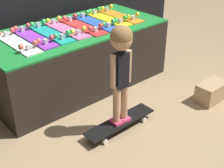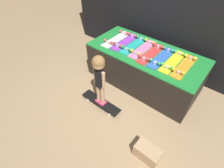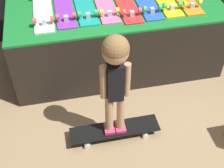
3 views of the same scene
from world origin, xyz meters
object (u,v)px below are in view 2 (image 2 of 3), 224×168
(skateboard_teal_on_rack, at_px, (134,45))
(skateboard_blue_on_rack, at_px, (162,57))
(skateboard_white_on_rack, at_px, (116,39))
(skateboard_orange_on_rack, at_px, (184,66))
(skateboard_purple_on_rack, at_px, (125,41))
(skateboard_on_floor, at_px, (101,102))
(skateboard_red_on_rack, at_px, (151,53))
(storage_box, at_px, (147,153))
(skateboard_pink_on_rack, at_px, (143,49))
(skateboard_yellow_on_rack, at_px, (173,61))
(child, at_px, (99,72))

(skateboard_teal_on_rack, distance_m, skateboard_blue_on_rack, 0.60)
(skateboard_white_on_rack, relative_size, skateboard_orange_on_rack, 1.00)
(skateboard_purple_on_rack, height_order, skateboard_on_floor, skateboard_purple_on_rack)
(skateboard_teal_on_rack, xyz_separation_m, skateboard_blue_on_rack, (0.60, -0.03, 0.00))
(skateboard_white_on_rack, xyz_separation_m, skateboard_orange_on_rack, (1.41, 0.01, 0.00))
(skateboard_white_on_rack, height_order, skateboard_red_on_rack, same)
(skateboard_orange_on_rack, relative_size, skateboard_on_floor, 0.94)
(skateboard_blue_on_rack, bearing_deg, storage_box, -65.27)
(skateboard_white_on_rack, relative_size, skateboard_on_floor, 0.94)
(skateboard_pink_on_rack, xyz_separation_m, skateboard_on_floor, (-0.12, -1.06, -0.66))
(skateboard_orange_on_rack, bearing_deg, skateboard_red_on_rack, -177.52)
(skateboard_blue_on_rack, distance_m, storage_box, 1.58)
(skateboard_blue_on_rack, distance_m, skateboard_on_floor, 1.33)
(skateboard_white_on_rack, xyz_separation_m, skateboard_yellow_on_rack, (1.21, 0.01, 0.00))
(skateboard_white_on_rack, distance_m, skateboard_red_on_rack, 0.81)
(skateboard_teal_on_rack, bearing_deg, child, -85.81)
(skateboard_yellow_on_rack, relative_size, skateboard_orange_on_rack, 1.00)
(skateboard_blue_on_rack, height_order, storage_box, skateboard_blue_on_rack)
(skateboard_teal_on_rack, height_order, skateboard_orange_on_rack, same)
(skateboard_red_on_rack, distance_m, child, 1.06)
(skateboard_white_on_rack, relative_size, storage_box, 2.08)
(skateboard_teal_on_rack, relative_size, skateboard_red_on_rack, 1.00)
(skateboard_purple_on_rack, bearing_deg, storage_box, -43.63)
(skateboard_orange_on_rack, distance_m, child, 1.39)
(skateboard_orange_on_rack, bearing_deg, skateboard_on_floor, -131.82)
(skateboard_white_on_rack, distance_m, skateboard_purple_on_rack, 0.20)
(skateboard_pink_on_rack, bearing_deg, skateboard_on_floor, -96.67)
(skateboard_pink_on_rack, distance_m, skateboard_orange_on_rack, 0.81)
(skateboard_red_on_rack, distance_m, skateboard_on_floor, 1.25)
(skateboard_white_on_rack, distance_m, skateboard_teal_on_rack, 0.40)
(skateboard_blue_on_rack, relative_size, skateboard_yellow_on_rack, 1.00)
(skateboard_pink_on_rack, distance_m, child, 1.07)
(skateboard_yellow_on_rack, bearing_deg, skateboard_on_floor, -124.88)
(skateboard_white_on_rack, xyz_separation_m, skateboard_red_on_rack, (0.81, -0.02, 0.00))
(storage_box, bearing_deg, skateboard_red_on_rack, 121.83)
(skateboard_purple_on_rack, bearing_deg, skateboard_yellow_on_rack, -0.73)
(skateboard_purple_on_rack, height_order, skateboard_pink_on_rack, same)
(skateboard_purple_on_rack, bearing_deg, skateboard_pink_on_rack, 0.13)
(child, height_order, storage_box, child)
(skateboard_orange_on_rack, distance_m, skateboard_on_floor, 1.54)
(skateboard_white_on_rack, bearing_deg, skateboard_orange_on_rack, 0.28)
(skateboard_orange_on_rack, height_order, child, child)
(skateboard_blue_on_rack, relative_size, storage_box, 2.08)
(skateboard_red_on_rack, xyz_separation_m, child, (-0.32, -1.01, 0.04))
(skateboard_yellow_on_rack, bearing_deg, skateboard_pink_on_rack, 178.69)
(skateboard_blue_on_rack, bearing_deg, skateboard_purple_on_rack, 177.93)
(skateboard_white_on_rack, relative_size, skateboard_blue_on_rack, 1.00)
(skateboard_orange_on_rack, bearing_deg, storage_box, -81.27)
(skateboard_white_on_rack, xyz_separation_m, skateboard_on_floor, (0.48, -1.03, -0.66))
(skateboard_teal_on_rack, bearing_deg, skateboard_pink_on_rack, -1.38)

